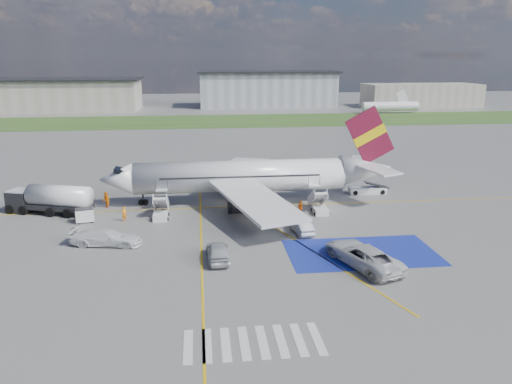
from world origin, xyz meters
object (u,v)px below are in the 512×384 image
at_px(car_silver_b, 301,227).
at_px(airliner, 252,176).
at_px(gpu_cart, 85,216).
at_px(van_white_b, 106,235).
at_px(belt_loader, 368,190).
at_px(fuel_tanker, 50,201).
at_px(car_silver_a, 218,252).
at_px(van_white_a, 363,252).

bearing_deg(car_silver_b, airliner, -79.91).
relative_size(gpu_cart, van_white_b, 0.41).
bearing_deg(belt_loader, airliner, -170.65).
distance_m(fuel_tanker, gpu_cart, 6.10).
distance_m(car_silver_a, car_silver_b, 10.92).
relative_size(car_silver_a, car_silver_b, 1.17).
xyz_separation_m(fuel_tanker, belt_loader, (39.90, 4.25, -1.05)).
xyz_separation_m(car_silver_b, van_white_b, (-19.69, -1.22, 0.34)).
xyz_separation_m(car_silver_a, van_white_b, (-10.72, 5.01, 0.19)).
height_order(car_silver_b, van_white_b, van_white_b).
bearing_deg(fuel_tanker, car_silver_b, -1.37).
bearing_deg(gpu_cart, van_white_a, -41.56).
bearing_deg(belt_loader, fuel_tanker, -172.46).
xyz_separation_m(fuel_tanker, car_silver_b, (27.89, -10.01, -0.75)).
distance_m(airliner, belt_loader, 16.39).
distance_m(belt_loader, car_silver_b, 18.65).
xyz_separation_m(airliner, car_silver_b, (3.95, -12.05, -2.69)).
bearing_deg(van_white_b, car_silver_a, -104.35).
bearing_deg(fuel_tanker, van_white_a, -12.37).
distance_m(fuel_tanker, car_silver_a, 24.94).
bearing_deg(fuel_tanker, van_white_b, -35.47).
bearing_deg(belt_loader, van_white_a, -108.46).
bearing_deg(airliner, belt_loader, 7.90).
height_order(car_silver_b, van_white_a, van_white_a).
xyz_separation_m(gpu_cart, belt_loader, (35.23, 8.10, -0.33)).
height_order(airliner, belt_loader, airliner).
relative_size(belt_loader, van_white_a, 0.80).
height_order(fuel_tanker, belt_loader, fuel_tanker).
bearing_deg(van_white_a, gpu_cart, -48.40).
relative_size(fuel_tanker, car_silver_a, 2.10).
distance_m(car_silver_b, van_white_b, 19.73).
xyz_separation_m(fuel_tanker, gpu_cart, (4.68, -3.85, -0.72)).
relative_size(airliner, fuel_tanker, 3.54).
bearing_deg(car_silver_b, fuel_tanker, -27.78).
relative_size(airliner, van_white_b, 6.96).
distance_m(airliner, van_white_b, 20.72).
bearing_deg(belt_loader, car_silver_a, -134.23).
bearing_deg(van_white_a, belt_loader, -129.28).
height_order(airliner, van_white_a, airliner).
bearing_deg(van_white_a, car_silver_b, -86.63).
xyz_separation_m(gpu_cart, car_silver_b, (23.22, -6.16, -0.03)).
height_order(fuel_tanker, car_silver_a, fuel_tanker).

